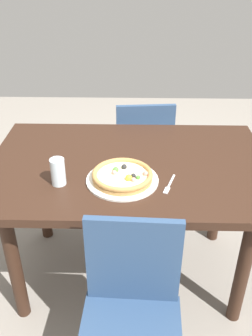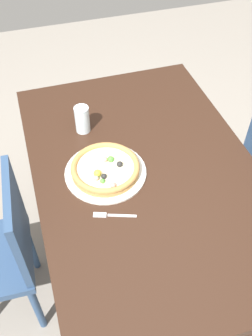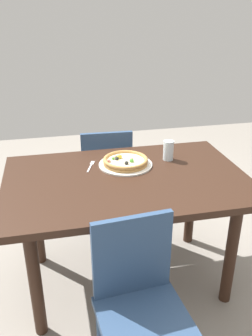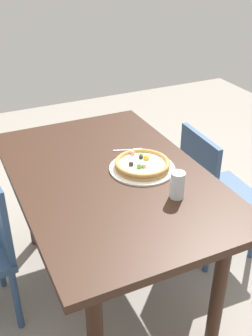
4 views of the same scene
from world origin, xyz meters
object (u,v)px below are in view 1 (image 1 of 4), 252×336
chair_near (143,151)px  pizza (123,175)px  dining_table (129,179)px  plate (122,180)px  drinking_glass (58,172)px  fork (169,185)px  chair_far (131,316)px

chair_near → pizza: (0.12, 0.85, 0.33)m
dining_table → pizza: size_ratio=5.04×
plate → drinking_glass: bearing=5.7°
plate → fork: plate is taller
chair_far → drinking_glass: 0.70m
drinking_glass → dining_table: bearing=-148.5°
dining_table → drinking_glass: (0.32, 0.20, 0.16)m
dining_table → plate: size_ratio=4.22×
plate → pizza: pizza is taller
drinking_glass → chair_near: bearing=-115.0°
fork → dining_table: bearing=-118.4°
chair_near → fork: (-0.10, 0.89, 0.30)m
chair_far → pizza: size_ratio=3.01×
chair_near → pizza: bearing=-103.0°
chair_near → drinking_glass: bearing=-120.2°
chair_far → pizza: (0.05, -0.51, 0.33)m
dining_table → plate: 0.20m
dining_table → chair_near: size_ratio=1.67×
chair_far → plate: size_ratio=2.53×
pizza → drinking_glass: (0.29, 0.03, 0.03)m
plate → pizza: bearing=166.5°
chair_near → chair_far: (0.07, 1.36, 0.00)m
chair_near → pizza: chair_near is taller
fork → chair_near: bearing=-154.1°
dining_table → chair_far: 0.71m
drinking_glass → chair_far: bearing=125.4°
pizza → drinking_glass: drinking_glass is taller
dining_table → chair_near: (-0.09, -0.68, -0.20)m
chair_far → plate: 0.60m
dining_table → fork: (-0.19, 0.21, 0.10)m
plate → drinking_glass: size_ratio=2.63×
plate → drinking_glass: drinking_glass is taller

